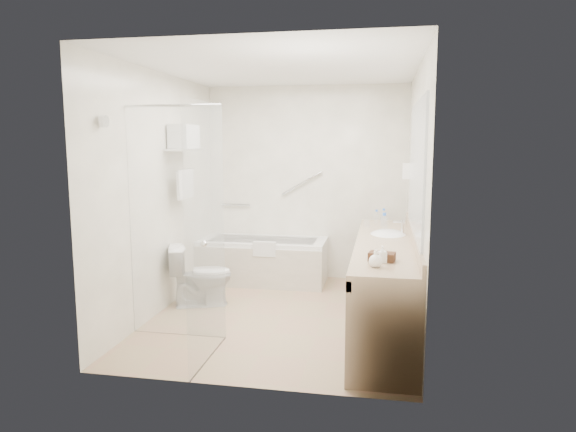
% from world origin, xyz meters
% --- Properties ---
extents(floor, '(3.20, 3.20, 0.00)m').
position_xyz_m(floor, '(0.00, 0.00, 0.00)').
color(floor, tan).
rests_on(floor, ground).
extents(ceiling, '(2.60, 3.20, 0.10)m').
position_xyz_m(ceiling, '(0.00, 0.00, 2.50)').
color(ceiling, white).
rests_on(ceiling, wall_back).
extents(wall_back, '(2.60, 0.10, 2.50)m').
position_xyz_m(wall_back, '(0.00, 1.60, 1.25)').
color(wall_back, white).
rests_on(wall_back, ground).
extents(wall_front, '(2.60, 0.10, 2.50)m').
position_xyz_m(wall_front, '(0.00, -1.60, 1.25)').
color(wall_front, white).
rests_on(wall_front, ground).
extents(wall_left, '(0.10, 3.20, 2.50)m').
position_xyz_m(wall_left, '(-1.30, 0.00, 1.25)').
color(wall_left, white).
rests_on(wall_left, ground).
extents(wall_right, '(0.10, 3.20, 2.50)m').
position_xyz_m(wall_right, '(1.30, 0.00, 1.25)').
color(wall_right, white).
rests_on(wall_right, ground).
extents(bathtub, '(1.60, 0.73, 0.59)m').
position_xyz_m(bathtub, '(-0.50, 1.24, 0.28)').
color(bathtub, white).
rests_on(bathtub, floor).
extents(grab_bar_short, '(0.40, 0.03, 0.03)m').
position_xyz_m(grab_bar_short, '(-0.95, 1.56, 0.95)').
color(grab_bar_short, silver).
rests_on(grab_bar_short, wall_back).
extents(grab_bar_long, '(0.53, 0.03, 0.33)m').
position_xyz_m(grab_bar_long, '(-0.05, 1.56, 1.25)').
color(grab_bar_long, silver).
rests_on(grab_bar_long, wall_back).
extents(shower_enclosure, '(0.96, 0.91, 2.11)m').
position_xyz_m(shower_enclosure, '(-0.63, -0.93, 1.07)').
color(shower_enclosure, silver).
rests_on(shower_enclosure, floor).
extents(towel_shelf, '(0.24, 0.55, 0.81)m').
position_xyz_m(towel_shelf, '(-1.17, 0.35, 1.75)').
color(towel_shelf, silver).
rests_on(towel_shelf, wall_left).
extents(vanity_counter, '(0.55, 2.70, 0.95)m').
position_xyz_m(vanity_counter, '(1.02, -0.15, 0.64)').
color(vanity_counter, tan).
rests_on(vanity_counter, floor).
extents(sink, '(0.40, 0.52, 0.14)m').
position_xyz_m(sink, '(1.05, 0.25, 0.82)').
color(sink, white).
rests_on(sink, vanity_counter).
extents(faucet, '(0.03, 0.03, 0.14)m').
position_xyz_m(faucet, '(1.20, 0.25, 0.93)').
color(faucet, silver).
rests_on(faucet, vanity_counter).
extents(mirror, '(0.02, 2.00, 1.20)m').
position_xyz_m(mirror, '(1.29, -0.15, 1.55)').
color(mirror, '#B2B8BF').
rests_on(mirror, wall_right).
extents(hairdryer_unit, '(0.08, 0.10, 0.18)m').
position_xyz_m(hairdryer_unit, '(1.25, 1.05, 1.45)').
color(hairdryer_unit, white).
rests_on(hairdryer_unit, wall_right).
extents(toilet, '(0.76, 0.59, 0.66)m').
position_xyz_m(toilet, '(-0.95, 0.17, 0.33)').
color(toilet, white).
rests_on(toilet, floor).
extents(amenity_basket, '(0.22, 0.17, 0.07)m').
position_xyz_m(amenity_basket, '(1.00, -0.98, 0.88)').
color(amenity_basket, '#4B2B1B').
rests_on(amenity_basket, vanity_counter).
extents(soap_bottle_a, '(0.10, 0.14, 0.06)m').
position_xyz_m(soap_bottle_a, '(1.00, -1.04, 0.88)').
color(soap_bottle_a, white).
rests_on(soap_bottle_a, vanity_counter).
extents(soap_bottle_b, '(0.14, 0.16, 0.10)m').
position_xyz_m(soap_bottle_b, '(0.95, -1.20, 0.90)').
color(soap_bottle_b, white).
rests_on(soap_bottle_b, vanity_counter).
extents(water_bottle_left, '(0.07, 0.07, 0.22)m').
position_xyz_m(water_bottle_left, '(1.01, 0.21, 0.95)').
color(water_bottle_left, silver).
rests_on(water_bottle_left, vanity_counter).
extents(water_bottle_mid, '(0.05, 0.05, 0.17)m').
position_xyz_m(water_bottle_mid, '(0.93, 0.86, 0.93)').
color(water_bottle_mid, silver).
rests_on(water_bottle_mid, vanity_counter).
extents(water_bottle_right, '(0.06, 0.06, 0.18)m').
position_xyz_m(water_bottle_right, '(1.01, 0.90, 0.93)').
color(water_bottle_right, silver).
rests_on(water_bottle_right, vanity_counter).
extents(drinking_glass_near, '(0.07, 0.07, 0.08)m').
position_xyz_m(drinking_glass_near, '(0.83, 0.66, 0.89)').
color(drinking_glass_near, silver).
rests_on(drinking_glass_near, vanity_counter).
extents(drinking_glass_far, '(0.09, 0.09, 0.10)m').
position_xyz_m(drinking_glass_far, '(1.01, 0.77, 0.90)').
color(drinking_glass_far, silver).
rests_on(drinking_glass_far, vanity_counter).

